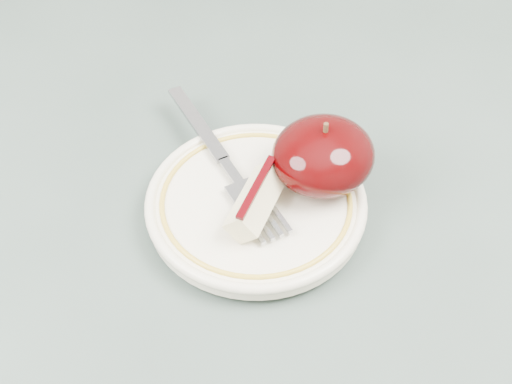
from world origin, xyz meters
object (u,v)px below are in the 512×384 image
table (252,314)px  apple_half (323,155)px  plate (256,204)px  fork (224,161)px

table → apple_half: (0.08, 0.02, 0.13)m
plate → fork: bearing=91.6°
fork → table: bearing=168.6°
apple_half → fork: size_ratio=0.43×
plate → table: bearing=-127.0°
apple_half → fork: 0.08m
table → fork: (0.02, 0.08, 0.11)m
table → plate: (0.02, 0.03, 0.10)m
plate → apple_half: 0.07m
apple_half → table: bearing=-163.4°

